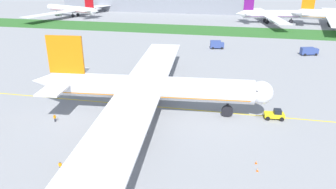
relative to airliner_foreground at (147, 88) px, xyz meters
name	(u,v)px	position (x,y,z in m)	size (l,w,h in m)	color
ground_plane	(132,107)	(-4.13, 1.77, -5.69)	(600.00, 600.00, 0.00)	gray
apron_taxi_line	(134,105)	(-4.13, 3.11, -5.68)	(280.00, 0.36, 0.01)	yellow
grass_median_strip	(191,30)	(-4.13, 96.91, -5.64)	(320.00, 24.00, 0.10)	#2D6628
airliner_foreground	(147,88)	(0.00, 0.00, 0.00)	(53.17, 85.04, 16.74)	white
pushback_tug	(275,114)	(27.49, 2.24, -4.69)	(5.99, 2.74, 2.17)	yellow
ground_crew_wingwalker_port	(60,165)	(-7.87, -24.28, -4.73)	(0.55, 0.29, 1.58)	black
ground_crew_marshaller_front	(100,189)	(0.79, -28.61, -4.65)	(0.51, 0.46, 1.70)	black
ground_crew_wingwalker_starboard	(55,117)	(-17.67, -8.74, -4.63)	(0.41, 0.57, 1.73)	black
traffic_cone_near_nose	(256,162)	(22.99, -15.90, -5.40)	(0.36, 0.36, 0.58)	#F2590C
traffic_cone_port_wing	(257,170)	(23.11, -18.07, -5.40)	(0.36, 0.36, 0.58)	#F2590C
service_truck_baggage_loader	(217,44)	(11.17, 61.18, -4.02)	(5.50, 3.20, 3.11)	#33478C
service_truck_fuel_bowser	(309,51)	(44.25, 58.31, -4.13)	(6.48, 3.82, 2.83)	#33478C
parked_airliner_far_left	(72,9)	(-80.79, 123.74, -1.35)	(41.28, 67.74, 12.77)	white
parked_airliner_far_centre	(270,14)	(35.43, 124.28, -0.96)	(37.08, 58.20, 13.96)	white
parked_airliner_far_right	(336,16)	(67.84, 120.69, -0.06)	(44.23, 69.19, 16.61)	white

